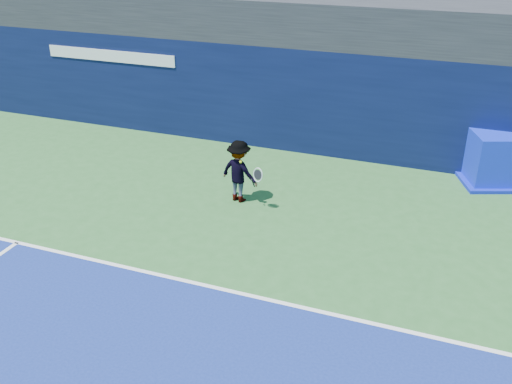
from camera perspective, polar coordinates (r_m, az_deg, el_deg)
baseline at (r=10.76m, az=-2.30°, el=-9.93°), size 24.00×0.10×0.01m
stadium_band at (r=17.06m, az=9.01°, el=16.62°), size 36.00×3.00×1.20m
back_wall_assembly at (r=16.59m, az=7.74°, el=8.96°), size 36.00×1.03×3.00m
equipment_cart at (r=15.86m, az=22.55°, el=2.93°), size 1.83×1.83×1.36m
tennis_player at (r=13.66m, az=-1.69°, el=2.08°), size 1.29×0.81×1.54m
tennis_ball at (r=13.20m, az=-1.55°, el=3.03°), size 0.06×0.06×0.06m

